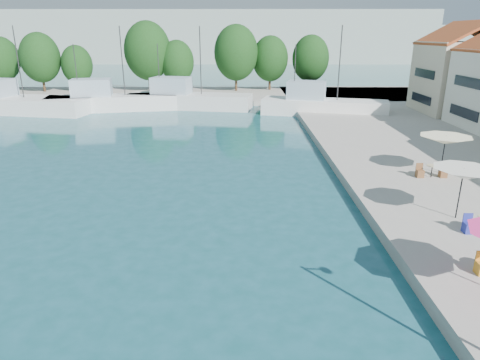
{
  "coord_description": "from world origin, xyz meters",
  "views": [
    {
      "loc": [
        -0.25,
        3.13,
        8.84
      ],
      "look_at": [
        -0.35,
        26.0,
        1.03
      ],
      "focal_mm": 32.0,
      "sensor_mm": 36.0,
      "label": 1
    }
  ],
  "objects_px": {
    "trawler_02": "(109,101)",
    "trawler_03": "(187,100)",
    "trawler_04": "(321,106)",
    "umbrella_white": "(463,174)",
    "trawler_01": "(6,103)",
    "umbrella_cream": "(445,140)"
  },
  "relations": [
    {
      "from": "trawler_02",
      "to": "umbrella_cream",
      "type": "height_order",
      "value": "trawler_02"
    },
    {
      "from": "trawler_02",
      "to": "umbrella_white",
      "type": "relative_size",
      "value": 5.69
    },
    {
      "from": "trawler_01",
      "to": "trawler_02",
      "type": "distance_m",
      "value": 12.12
    },
    {
      "from": "umbrella_white",
      "to": "umbrella_cream",
      "type": "height_order",
      "value": "umbrella_white"
    },
    {
      "from": "trawler_01",
      "to": "umbrella_cream",
      "type": "distance_m",
      "value": 48.2
    },
    {
      "from": "trawler_01",
      "to": "trawler_04",
      "type": "distance_m",
      "value": 37.4
    },
    {
      "from": "trawler_02",
      "to": "trawler_03",
      "type": "relative_size",
      "value": 1.0
    },
    {
      "from": "trawler_04",
      "to": "umbrella_white",
      "type": "height_order",
      "value": "trawler_04"
    },
    {
      "from": "trawler_01",
      "to": "trawler_02",
      "type": "bearing_deg",
      "value": 16.19
    },
    {
      "from": "trawler_02",
      "to": "umbrella_cream",
      "type": "relative_size",
      "value": 5.05
    },
    {
      "from": "trawler_03",
      "to": "umbrella_white",
      "type": "height_order",
      "value": "trawler_03"
    },
    {
      "from": "trawler_04",
      "to": "trawler_01",
      "type": "bearing_deg",
      "value": -168.25
    },
    {
      "from": "umbrella_cream",
      "to": "trawler_04",
      "type": "bearing_deg",
      "value": 98.2
    },
    {
      "from": "trawler_04",
      "to": "umbrella_white",
      "type": "xyz_separation_m",
      "value": [
        1.07,
        -30.53,
        1.73
      ]
    },
    {
      "from": "trawler_01",
      "to": "trawler_02",
      "type": "xyz_separation_m",
      "value": [
        12.06,
        1.19,
        0.0
      ]
    },
    {
      "from": "umbrella_cream",
      "to": "trawler_02",
      "type": "bearing_deg",
      "value": 136.85
    },
    {
      "from": "trawler_04",
      "to": "umbrella_white",
      "type": "bearing_deg",
      "value": -73.0
    },
    {
      "from": "trawler_01",
      "to": "trawler_02",
      "type": "height_order",
      "value": "same"
    },
    {
      "from": "trawler_01",
      "to": "trawler_03",
      "type": "relative_size",
      "value": 1.31
    },
    {
      "from": "trawler_02",
      "to": "umbrella_cream",
      "type": "bearing_deg",
      "value": -54.79
    },
    {
      "from": "trawler_03",
      "to": "trawler_04",
      "type": "relative_size",
      "value": 1.09
    },
    {
      "from": "trawler_01",
      "to": "trawler_04",
      "type": "bearing_deg",
      "value": 7.34
    }
  ]
}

